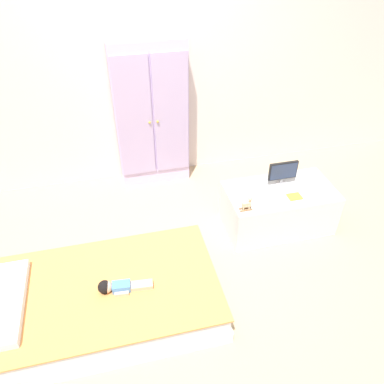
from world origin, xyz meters
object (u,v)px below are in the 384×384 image
object	(u,v)px
bed	(102,299)
doll	(115,287)
wardrobe	(152,116)
rocking_horse_toy	(247,204)
tv_monitor	(283,172)
tv_stand	(278,208)
book_yellow	(295,197)

from	to	relation	value
bed	doll	size ratio (longest dim) A/B	4.44
bed	wardrobe	distance (m)	1.89
doll	rocking_horse_toy	distance (m)	1.26
tv_monitor	wardrobe	bearing A→B (deg)	137.06
tv_monitor	tv_stand	bearing A→B (deg)	-113.79
tv_stand	book_yellow	size ratio (longest dim) A/B	8.15
doll	tv_stand	bearing A→B (deg)	22.32
rocking_horse_toy	bed	bearing A→B (deg)	-162.16
tv_stand	rocking_horse_toy	xyz separation A→B (m)	(-0.40, -0.18, 0.27)
tv_stand	rocking_horse_toy	distance (m)	0.51
tv_monitor	book_yellow	xyz separation A→B (m)	(0.03, -0.21, -0.13)
rocking_horse_toy	book_yellow	xyz separation A→B (m)	(0.47, 0.06, -0.06)
tv_monitor	book_yellow	world-z (taller)	tv_monitor
doll	book_yellow	world-z (taller)	book_yellow
bed	doll	bearing A→B (deg)	-22.22
tv_monitor	rocking_horse_toy	distance (m)	0.52
wardrobe	book_yellow	world-z (taller)	wardrobe
bed	tv_stand	xyz separation A→B (m)	(1.67, 0.59, 0.08)
bed	rocking_horse_toy	bearing A→B (deg)	17.84
tv_stand	wardrobe	bearing A→B (deg)	133.33
wardrobe	rocking_horse_toy	bearing A→B (deg)	-64.19
doll	wardrobe	world-z (taller)	wardrobe
doll	bed	bearing A→B (deg)	157.78
doll	tv_stand	world-z (taller)	tv_stand
tv_monitor	book_yellow	bearing A→B (deg)	-81.03
bed	doll	world-z (taller)	doll
doll	book_yellow	bearing A→B (deg)	17.63
doll	rocking_horse_toy	world-z (taller)	rocking_horse_toy
bed	book_yellow	world-z (taller)	book_yellow
tv_stand	tv_monitor	bearing A→B (deg)	66.21
tv_monitor	book_yellow	size ratio (longest dim) A/B	2.25
bed	wardrobe	size ratio (longest dim) A/B	1.14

